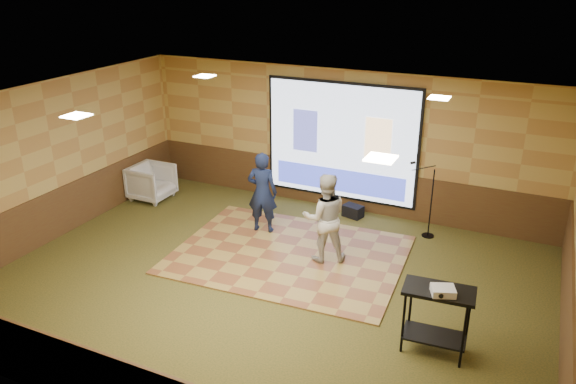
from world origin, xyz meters
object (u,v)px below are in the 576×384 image
at_px(dance_floor, 289,254).
at_px(duffel_bag, 353,211).
at_px(player_left, 262,192).
at_px(av_table, 437,308).
at_px(projector, 443,291).
at_px(mic_stand, 427,213).
at_px(player_right, 325,218).
at_px(banquet_chair, 152,182).
at_px(projector_screen, 341,143).

xyz_separation_m(dance_floor, duffel_bag, (0.51, 2.10, 0.11)).
height_order(player_left, duffel_bag, player_left).
xyz_separation_m(av_table, duffel_bag, (-2.43, 3.75, -0.57)).
distance_m(projector, mic_stand, 3.76).
bearing_deg(duffel_bag, mic_stand, -9.04).
bearing_deg(player_left, mic_stand, -169.40).
xyz_separation_m(player_right, duffel_bag, (-0.14, 2.01, -0.72)).
height_order(av_table, banquet_chair, av_table).
distance_m(player_right, mic_stand, 2.30).
relative_size(av_table, banquet_chair, 1.13).
height_order(dance_floor, av_table, av_table).
height_order(player_left, projector, player_left).
distance_m(player_left, player_right, 1.64).
height_order(av_table, duffel_bag, av_table).
relative_size(dance_floor, player_right, 2.50).
bearing_deg(player_left, dance_floor, 131.50).
bearing_deg(projector, projector_screen, 104.10).
height_order(banquet_chair, duffel_bag, banquet_chair).
xyz_separation_m(player_right, av_table, (2.30, -1.74, -0.15)).
bearing_deg(player_left, projector, 137.04).
xyz_separation_m(av_table, mic_stand, (-0.86, 3.50, -0.20)).
relative_size(projector_screen, projector, 11.11).
bearing_deg(mic_stand, duffel_bag, 174.46).
height_order(projector_screen, mic_stand, projector_screen).
bearing_deg(duffel_bag, banquet_chair, -167.59).
distance_m(player_left, av_table, 4.48).
xyz_separation_m(dance_floor, mic_stand, (2.08, 1.85, 0.48)).
bearing_deg(mic_stand, player_right, -125.73).
bearing_deg(player_left, av_table, 137.72).
distance_m(player_right, projector, 3.00).
bearing_deg(mic_stand, av_table, -72.72).
xyz_separation_m(dance_floor, banquet_chair, (-3.93, 1.13, 0.38)).
distance_m(projector_screen, banquet_chair, 4.34).
height_order(player_right, projector, player_right).
bearing_deg(player_right, mic_stand, -157.98).
distance_m(projector, banquet_chair, 7.53).
xyz_separation_m(player_right, banquet_chair, (-4.57, 1.03, -0.45)).
relative_size(av_table, duffel_bag, 2.44).
bearing_deg(av_table, player_right, 142.85).
xyz_separation_m(dance_floor, player_right, (0.65, 0.09, 0.83)).
distance_m(dance_floor, projector, 3.62).
relative_size(projector, duffel_bag, 0.74).
bearing_deg(player_right, dance_floor, -20.59).
bearing_deg(banquet_chair, duffel_bag, -77.52).
bearing_deg(player_left, player_right, 148.05).
height_order(projector_screen, dance_floor, projector_screen).
bearing_deg(projector_screen, av_table, -54.79).
bearing_deg(av_table, projector_screen, 125.21).
height_order(player_right, av_table, player_right).
distance_m(projector_screen, player_right, 2.48).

